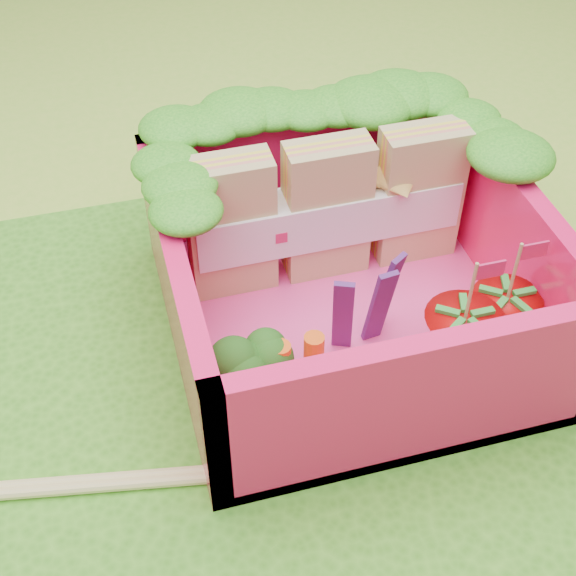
{
  "coord_description": "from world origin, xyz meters",
  "views": [
    {
      "loc": [
        -0.31,
        -1.66,
        2.23
      ],
      "look_at": [
        0.23,
        0.31,
        0.28
      ],
      "focal_mm": 50.0,
      "sensor_mm": 36.0,
      "label": 1
    }
  ],
  "objects_px": {
    "sandwich_stack": "(328,210)",
    "strawberry_right": "(502,320)",
    "strawberry_left": "(460,344)",
    "broccoli": "(244,365)",
    "bento_box": "(351,271)"
  },
  "relations": [
    {
      "from": "sandwich_stack",
      "to": "broccoli",
      "type": "distance_m",
      "value": 0.76
    },
    {
      "from": "sandwich_stack",
      "to": "strawberry_right",
      "type": "height_order",
      "value": "sandwich_stack"
    },
    {
      "from": "bento_box",
      "to": "sandwich_stack",
      "type": "bearing_deg",
      "value": 88.79
    },
    {
      "from": "bento_box",
      "to": "broccoli",
      "type": "height_order",
      "value": "bento_box"
    },
    {
      "from": "bento_box",
      "to": "strawberry_right",
      "type": "relative_size",
      "value": 2.69
    },
    {
      "from": "bento_box",
      "to": "broccoli",
      "type": "bearing_deg",
      "value": -147.52
    },
    {
      "from": "bento_box",
      "to": "broccoli",
      "type": "xyz_separation_m",
      "value": [
        -0.46,
        -0.29,
        -0.04
      ]
    },
    {
      "from": "broccoli",
      "to": "strawberry_left",
      "type": "xyz_separation_m",
      "value": [
        0.73,
        -0.07,
        -0.04
      ]
    },
    {
      "from": "sandwich_stack",
      "to": "broccoli",
      "type": "relative_size",
      "value": 3.3
    },
    {
      "from": "strawberry_left",
      "to": "strawberry_right",
      "type": "height_order",
      "value": "strawberry_left"
    },
    {
      "from": "strawberry_left",
      "to": "strawberry_right",
      "type": "relative_size",
      "value": 1.05
    },
    {
      "from": "strawberry_left",
      "to": "sandwich_stack",
      "type": "bearing_deg",
      "value": 112.2
    },
    {
      "from": "broccoli",
      "to": "strawberry_left",
      "type": "bearing_deg",
      "value": -5.15
    },
    {
      "from": "broccoli",
      "to": "strawberry_left",
      "type": "relative_size",
      "value": 0.63
    },
    {
      "from": "strawberry_right",
      "to": "bento_box",
      "type": "bearing_deg",
      "value": 148.56
    }
  ]
}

